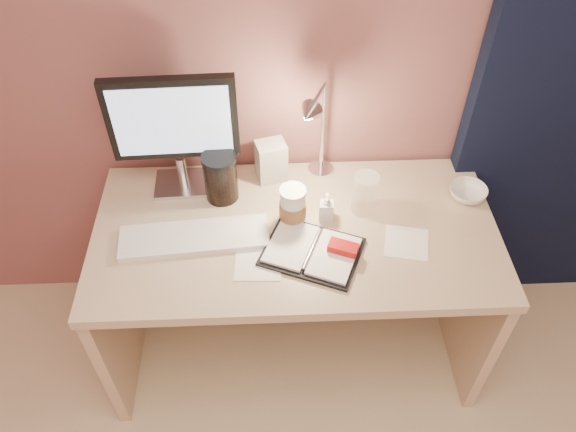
{
  "coord_description": "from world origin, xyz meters",
  "views": [
    {
      "loc": [
        -0.08,
        0.07,
        2.15
      ],
      "look_at": [
        -0.03,
        1.33,
        0.85
      ],
      "focal_mm": 35.0,
      "sensor_mm": 36.0,
      "label": 1
    }
  ],
  "objects_px": {
    "monitor": "(174,125)",
    "bowl": "(468,193)",
    "product_box": "(271,161)",
    "clear_cup": "(365,194)",
    "dark_jar": "(221,179)",
    "desk_lamp": "(338,132)",
    "keyboard": "(194,237)",
    "lotion_bottle": "(327,207)",
    "coffee_cup": "(293,207)",
    "planner": "(315,251)",
    "desk": "(294,255)"
  },
  "relations": [
    {
      "from": "monitor",
      "to": "bowl",
      "type": "bearing_deg",
      "value": -7.99
    },
    {
      "from": "product_box",
      "to": "clear_cup",
      "type": "bearing_deg",
      "value": -44.65
    },
    {
      "from": "dark_jar",
      "to": "desk_lamp",
      "type": "height_order",
      "value": "desk_lamp"
    },
    {
      "from": "keyboard",
      "to": "product_box",
      "type": "height_order",
      "value": "product_box"
    },
    {
      "from": "lotion_bottle",
      "to": "dark_jar",
      "type": "xyz_separation_m",
      "value": [
        -0.37,
        0.13,
        0.03
      ]
    },
    {
      "from": "coffee_cup",
      "to": "bowl",
      "type": "xyz_separation_m",
      "value": [
        0.64,
        0.1,
        -0.05
      ]
    },
    {
      "from": "product_box",
      "to": "planner",
      "type": "bearing_deg",
      "value": -85.61
    },
    {
      "from": "coffee_cup",
      "to": "lotion_bottle",
      "type": "distance_m",
      "value": 0.12
    },
    {
      "from": "coffee_cup",
      "to": "clear_cup",
      "type": "relative_size",
      "value": 0.98
    },
    {
      "from": "coffee_cup",
      "to": "clear_cup",
      "type": "height_order",
      "value": "clear_cup"
    },
    {
      "from": "monitor",
      "to": "desk_lamp",
      "type": "bearing_deg",
      "value": -5.92
    },
    {
      "from": "monitor",
      "to": "bowl",
      "type": "xyz_separation_m",
      "value": [
        1.03,
        -0.11,
        -0.26
      ]
    },
    {
      "from": "planner",
      "to": "bowl",
      "type": "distance_m",
      "value": 0.63
    },
    {
      "from": "bowl",
      "to": "desk_lamp",
      "type": "height_order",
      "value": "desk_lamp"
    },
    {
      "from": "desk",
      "to": "planner",
      "type": "distance_m",
      "value": 0.31
    },
    {
      "from": "dark_jar",
      "to": "bowl",
      "type": "bearing_deg",
      "value": -2.73
    },
    {
      "from": "keyboard",
      "to": "lotion_bottle",
      "type": "distance_m",
      "value": 0.46
    },
    {
      "from": "lotion_bottle",
      "to": "dark_jar",
      "type": "height_order",
      "value": "dark_jar"
    },
    {
      "from": "monitor",
      "to": "lotion_bottle",
      "type": "bearing_deg",
      "value": -22.43
    },
    {
      "from": "desk",
      "to": "monitor",
      "type": "distance_m",
      "value": 0.67
    },
    {
      "from": "keyboard",
      "to": "coffee_cup",
      "type": "distance_m",
      "value": 0.35
    },
    {
      "from": "planner",
      "to": "clear_cup",
      "type": "relative_size",
      "value": 2.45
    },
    {
      "from": "lotion_bottle",
      "to": "clear_cup",
      "type": "bearing_deg",
      "value": 15.17
    },
    {
      "from": "keyboard",
      "to": "planner",
      "type": "bearing_deg",
      "value": -15.79
    },
    {
      "from": "lotion_bottle",
      "to": "product_box",
      "type": "xyz_separation_m",
      "value": [
        -0.19,
        0.22,
        0.02
      ]
    },
    {
      "from": "coffee_cup",
      "to": "product_box",
      "type": "distance_m",
      "value": 0.24
    },
    {
      "from": "monitor",
      "to": "lotion_bottle",
      "type": "xyz_separation_m",
      "value": [
        0.51,
        -0.19,
        -0.22
      ]
    },
    {
      "from": "keyboard",
      "to": "product_box",
      "type": "relative_size",
      "value": 3.16
    },
    {
      "from": "dark_jar",
      "to": "product_box",
      "type": "bearing_deg",
      "value": 27.9
    },
    {
      "from": "clear_cup",
      "to": "dark_jar",
      "type": "distance_m",
      "value": 0.51
    },
    {
      "from": "keyboard",
      "to": "bowl",
      "type": "xyz_separation_m",
      "value": [
        0.98,
        0.17,
        0.01
      ]
    },
    {
      "from": "monitor",
      "to": "product_box",
      "type": "xyz_separation_m",
      "value": [
        0.33,
        0.03,
        -0.2
      ]
    },
    {
      "from": "coffee_cup",
      "to": "bowl",
      "type": "height_order",
      "value": "coffee_cup"
    },
    {
      "from": "clear_cup",
      "to": "bowl",
      "type": "height_order",
      "value": "clear_cup"
    },
    {
      "from": "dark_jar",
      "to": "desk",
      "type": "bearing_deg",
      "value": -21.99
    },
    {
      "from": "planner",
      "to": "desk_lamp",
      "type": "relative_size",
      "value": 0.91
    },
    {
      "from": "keyboard",
      "to": "desk_lamp",
      "type": "height_order",
      "value": "desk_lamp"
    },
    {
      "from": "planner",
      "to": "desk_lamp",
      "type": "height_order",
      "value": "desk_lamp"
    },
    {
      "from": "lotion_bottle",
      "to": "desk_lamp",
      "type": "relative_size",
      "value": 0.27
    },
    {
      "from": "clear_cup",
      "to": "dark_jar",
      "type": "height_order",
      "value": "dark_jar"
    },
    {
      "from": "desk",
      "to": "lotion_bottle",
      "type": "bearing_deg",
      "value": -11.17
    },
    {
      "from": "desk",
      "to": "lotion_bottle",
      "type": "distance_m",
      "value": 0.3
    },
    {
      "from": "product_box",
      "to": "keyboard",
      "type": "bearing_deg",
      "value": -146.26
    },
    {
      "from": "monitor",
      "to": "dark_jar",
      "type": "distance_m",
      "value": 0.25
    },
    {
      "from": "monitor",
      "to": "bowl",
      "type": "distance_m",
      "value": 1.07
    },
    {
      "from": "desk",
      "to": "coffee_cup",
      "type": "bearing_deg",
      "value": -104.86
    },
    {
      "from": "monitor",
      "to": "desk_lamp",
      "type": "height_order",
      "value": "monitor"
    },
    {
      "from": "monitor",
      "to": "planner",
      "type": "bearing_deg",
      "value": -39.55
    },
    {
      "from": "keyboard",
      "to": "lotion_bottle",
      "type": "relative_size",
      "value": 4.55
    },
    {
      "from": "planner",
      "to": "bowl",
      "type": "relative_size",
      "value": 2.76
    }
  ]
}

